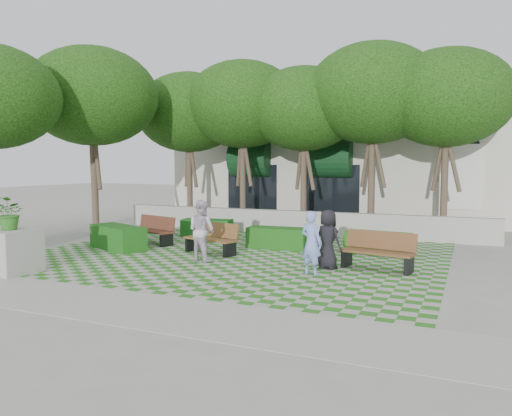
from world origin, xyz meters
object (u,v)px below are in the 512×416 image
at_px(hedge_west, 118,237).
at_px(person_white, 202,230).
at_px(person_dark, 328,239).
at_px(person_blue, 311,243).
at_px(bench_east, 378,252).
at_px(hedge_midright, 278,238).
at_px(planter_front, 11,242).
at_px(bench_west, 153,230).
at_px(bench_mid, 212,239).
at_px(hedge_midleft, 207,228).
at_px(hedge_east, 378,243).

relative_size(hedge_west, person_white, 1.25).
bearing_deg(person_dark, hedge_west, 20.28).
distance_m(person_blue, person_white, 3.37).
xyz_separation_m(person_blue, person_white, (-3.35, 0.44, 0.07)).
bearing_deg(bench_east, hedge_west, -168.27).
xyz_separation_m(hedge_midright, hedge_west, (-4.64, -2.20, 0.04)).
bearing_deg(person_blue, planter_front, 40.83).
relative_size(bench_east, bench_west, 1.02).
height_order(hedge_midright, person_blue, person_blue).
distance_m(bench_mid, hedge_midright, 2.26).
distance_m(hedge_midright, planter_front, 7.75).
relative_size(bench_mid, bench_west, 0.99).
relative_size(hedge_midleft, hedge_west, 0.87).
bearing_deg(person_white, person_blue, -173.26).
bearing_deg(hedge_west, person_white, -10.32).
bearing_deg(hedge_midright, person_white, -112.86).
bearing_deg(hedge_midright, planter_front, -127.95).
xyz_separation_m(bench_east, person_dark, (-1.22, -0.40, 0.30)).
bearing_deg(bench_mid, person_dark, 4.12).
bearing_deg(bench_mid, planter_front, -111.00).
relative_size(hedge_midright, person_white, 1.12).
height_order(hedge_midleft, hedge_west, hedge_west).
xyz_separation_m(hedge_east, planter_front, (-7.91, -6.35, 0.45)).
height_order(bench_east, planter_front, planter_front).
bearing_deg(bench_west, bench_east, 8.21).
xyz_separation_m(hedge_west, person_white, (3.45, -0.63, 0.49)).
bearing_deg(hedge_east, bench_mid, -157.46).
bearing_deg(person_white, hedge_midright, -98.59).
xyz_separation_m(hedge_midright, person_blue, (2.15, -3.27, 0.45)).
xyz_separation_m(hedge_east, person_dark, (-0.81, -2.70, 0.44)).
relative_size(planter_front, person_dark, 1.26).
bearing_deg(hedge_west, bench_east, 1.06).
xyz_separation_m(bench_west, person_blue, (6.40, -2.43, 0.33)).
height_order(person_blue, person_dark, person_blue).
xyz_separation_m(bench_mid, hedge_midleft, (-1.87, 3.05, -0.13)).
xyz_separation_m(hedge_east, person_blue, (-1.00, -3.52, 0.46)).
distance_m(hedge_midright, hedge_midleft, 3.64).
xyz_separation_m(bench_mid, hedge_east, (4.65, 1.93, -0.12)).
relative_size(bench_mid, person_white, 1.09).
distance_m(bench_east, hedge_west, 8.21).
relative_size(planter_front, person_blue, 1.23).
bearing_deg(person_white, bench_mid, -60.62).
bearing_deg(hedge_east, hedge_midleft, 170.25).
height_order(bench_east, hedge_midleft, bench_east).
height_order(bench_mid, hedge_midleft, bench_mid).
bearing_deg(person_dark, planter_front, 49.54).
bearing_deg(bench_west, planter_front, -78.49).
distance_m(hedge_midright, person_blue, 3.94).
height_order(hedge_midleft, person_dark, person_dark).
xyz_separation_m(bench_east, person_white, (-4.75, -0.78, 0.39)).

